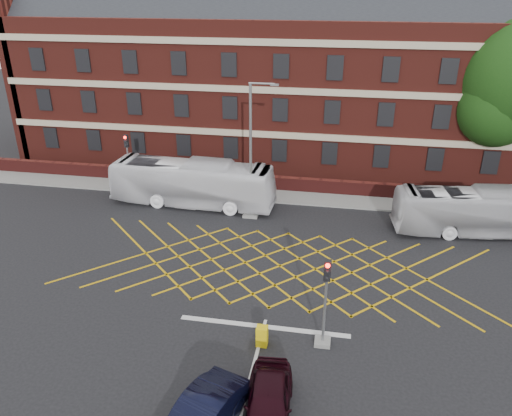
% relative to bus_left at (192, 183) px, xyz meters
% --- Properties ---
extents(ground, '(120.00, 120.00, 0.00)m').
position_rel_bus_left_xyz_m(ground, '(7.29, -9.35, -1.63)').
color(ground, black).
rests_on(ground, ground).
extents(victorian_building, '(51.00, 12.17, 20.40)m').
position_rel_bus_left_xyz_m(victorian_building, '(7.53, 12.65, 6.21)').
color(victorian_building, '#591C16').
rests_on(victorian_building, ground).
extents(boundary_wall, '(56.00, 0.50, 1.10)m').
position_rel_bus_left_xyz_m(boundary_wall, '(7.29, 3.65, -1.08)').
color(boundary_wall, '#4D1614').
rests_on(boundary_wall, ground).
extents(far_pavement, '(60.00, 3.00, 0.12)m').
position_rel_bus_left_xyz_m(far_pavement, '(7.29, 2.65, -1.57)').
color(far_pavement, slate).
rests_on(far_pavement, ground).
extents(box_junction_hatching, '(8.22, 8.22, 0.02)m').
position_rel_bus_left_xyz_m(box_junction_hatching, '(7.29, -7.35, -1.62)').
color(box_junction_hatching, '#CC990C').
rests_on(box_junction_hatching, ground).
extents(stop_line, '(8.00, 0.30, 0.02)m').
position_rel_bus_left_xyz_m(stop_line, '(7.29, -12.85, -1.62)').
color(stop_line, silver).
rests_on(stop_line, ground).
extents(bus_left, '(11.80, 3.26, 3.26)m').
position_rel_bus_left_xyz_m(bus_left, '(0.00, 0.00, 0.00)').
color(bus_left, white).
rests_on(bus_left, ground).
extents(bus_right, '(10.86, 3.73, 2.96)m').
position_rel_bus_left_xyz_m(bus_right, '(19.08, -1.06, -0.15)').
color(bus_right, silver).
rests_on(bus_right, ground).
extents(car_maroon, '(2.04, 4.36, 1.44)m').
position_rel_bus_left_xyz_m(car_maroon, '(8.32, -18.02, -0.91)').
color(car_maroon, black).
rests_on(car_maroon, ground).
extents(traffic_light_near, '(0.70, 0.70, 4.27)m').
position_rel_bus_left_xyz_m(traffic_light_near, '(10.04, -13.55, 0.14)').
color(traffic_light_near, slate).
rests_on(traffic_light_near, ground).
extents(traffic_light_far, '(0.70, 0.70, 4.27)m').
position_rel_bus_left_xyz_m(traffic_light_far, '(-5.58, 1.96, 0.14)').
color(traffic_light_far, slate).
rests_on(traffic_light_far, ground).
extents(street_lamp, '(2.25, 1.00, 9.03)m').
position_rel_bus_left_xyz_m(street_lamp, '(4.50, -1.19, 1.49)').
color(street_lamp, slate).
rests_on(street_lamp, ground).
extents(direction_signs, '(1.10, 0.16, 2.20)m').
position_rel_bus_left_xyz_m(direction_signs, '(-5.60, 2.45, -0.25)').
color(direction_signs, gray).
rests_on(direction_signs, ground).
extents(utility_cabinet, '(0.49, 0.44, 0.97)m').
position_rel_bus_left_xyz_m(utility_cabinet, '(7.41, -14.11, -1.14)').
color(utility_cabinet, yellow).
rests_on(utility_cabinet, ground).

